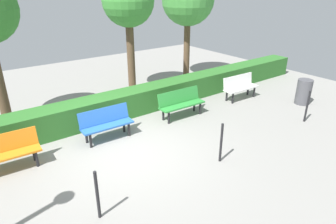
{
  "coord_description": "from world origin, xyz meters",
  "views": [
    {
      "loc": [
        3.05,
        5.81,
        3.96
      ],
      "look_at": [
        -1.58,
        -0.42,
        0.55
      ],
      "focal_mm": 31.56,
      "sensor_mm": 36.0,
      "label": 1
    }
  ],
  "objects_px": {
    "tree_mid": "(128,2)",
    "trash_bin": "(304,92)",
    "bench_green": "(181,102)",
    "bench_orange": "(1,153)",
    "bench_white": "(240,86)",
    "bench_blue": "(106,122)",
    "tree_near": "(188,0)"
  },
  "relations": [
    {
      "from": "bench_white",
      "to": "bench_green",
      "type": "xyz_separation_m",
      "value": [
        2.75,
        -0.04,
        0.0
      ]
    },
    {
      "from": "bench_white",
      "to": "bench_blue",
      "type": "bearing_deg",
      "value": 0.92
    },
    {
      "from": "bench_orange",
      "to": "trash_bin",
      "type": "bearing_deg",
      "value": 171.77
    },
    {
      "from": "bench_white",
      "to": "tree_mid",
      "type": "relative_size",
      "value": 0.33
    },
    {
      "from": "bench_white",
      "to": "bench_green",
      "type": "height_order",
      "value": "bench_white"
    },
    {
      "from": "bench_blue",
      "to": "trash_bin",
      "type": "height_order",
      "value": "trash_bin"
    },
    {
      "from": "bench_orange",
      "to": "tree_near",
      "type": "distance_m",
      "value": 8.98
    },
    {
      "from": "bench_orange",
      "to": "tree_near",
      "type": "xyz_separation_m",
      "value": [
        -7.95,
        -3.06,
        2.83
      ]
    },
    {
      "from": "bench_blue",
      "to": "bench_orange",
      "type": "relative_size",
      "value": 0.87
    },
    {
      "from": "tree_mid",
      "to": "trash_bin",
      "type": "xyz_separation_m",
      "value": [
        -4.16,
        4.76,
        -2.88
      ]
    },
    {
      "from": "bench_orange",
      "to": "tree_mid",
      "type": "xyz_separation_m",
      "value": [
        -5.12,
        -2.98,
        2.83
      ]
    },
    {
      "from": "tree_near",
      "to": "trash_bin",
      "type": "distance_m",
      "value": 5.78
    },
    {
      "from": "tree_mid",
      "to": "bench_blue",
      "type": "bearing_deg",
      "value": 49.37
    },
    {
      "from": "bench_blue",
      "to": "bench_orange",
      "type": "height_order",
      "value": "bench_orange"
    },
    {
      "from": "tree_mid",
      "to": "bench_orange",
      "type": "bearing_deg",
      "value": 30.19
    },
    {
      "from": "bench_white",
      "to": "bench_blue",
      "type": "relative_size",
      "value": 1.01
    },
    {
      "from": "bench_green",
      "to": "tree_near",
      "type": "xyz_separation_m",
      "value": [
        -2.82,
        -3.11,
        2.83
      ]
    },
    {
      "from": "bench_blue",
      "to": "tree_mid",
      "type": "height_order",
      "value": "tree_mid"
    },
    {
      "from": "tree_mid",
      "to": "tree_near",
      "type": "bearing_deg",
      "value": -178.37
    },
    {
      "from": "bench_white",
      "to": "tree_mid",
      "type": "bearing_deg",
      "value": -45.92
    },
    {
      "from": "tree_mid",
      "to": "bench_green",
      "type": "bearing_deg",
      "value": 90.18
    },
    {
      "from": "bench_green",
      "to": "tree_mid",
      "type": "relative_size",
      "value": 0.36
    },
    {
      "from": "bench_blue",
      "to": "bench_green",
      "type": "bearing_deg",
      "value": -179.69
    },
    {
      "from": "bench_white",
      "to": "bench_orange",
      "type": "height_order",
      "value": "same"
    },
    {
      "from": "bench_green",
      "to": "bench_orange",
      "type": "distance_m",
      "value": 5.13
    },
    {
      "from": "bench_orange",
      "to": "tree_mid",
      "type": "relative_size",
      "value": 0.38
    },
    {
      "from": "bench_white",
      "to": "trash_bin",
      "type": "height_order",
      "value": "trash_bin"
    },
    {
      "from": "trash_bin",
      "to": "bench_blue",
      "type": "bearing_deg",
      "value": -15.01
    },
    {
      "from": "bench_blue",
      "to": "tree_mid",
      "type": "relative_size",
      "value": 0.33
    },
    {
      "from": "bench_white",
      "to": "bench_orange",
      "type": "relative_size",
      "value": 0.87
    },
    {
      "from": "trash_bin",
      "to": "tree_mid",
      "type": "bearing_deg",
      "value": -48.82
    },
    {
      "from": "tree_near",
      "to": "bench_white",
      "type": "bearing_deg",
      "value": 88.71
    }
  ]
}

